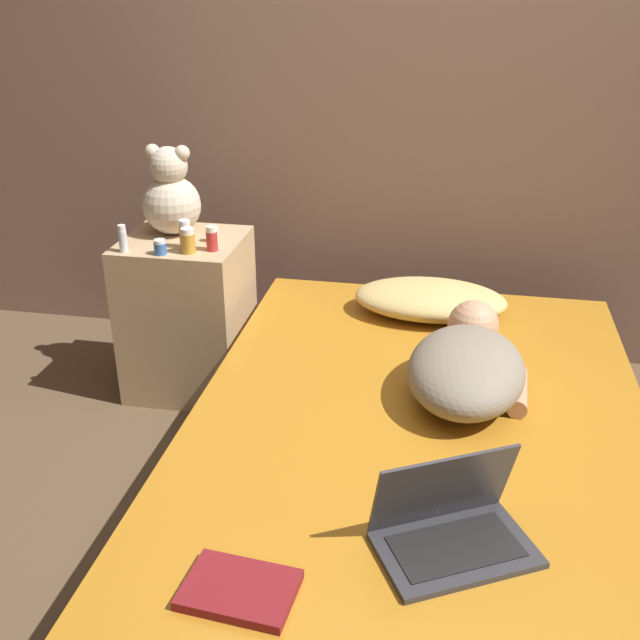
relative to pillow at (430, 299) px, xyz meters
The scene contains 15 objects.
ground_plane 0.90m from the pillow, 89.20° to the right, with size 12.00×12.00×0.00m, color brown.
wall_back 1.00m from the pillow, 88.89° to the left, with size 8.00×0.06×2.60m.
bed 0.81m from the pillow, 89.20° to the right, with size 1.39×2.07×0.40m.
nightstand 0.99m from the pillow, behind, with size 0.47×0.44×0.65m.
pillow is the anchor object (origin of this frame).
person_lying 0.58m from the pillow, 75.26° to the right, with size 0.39×0.70×0.19m.
laptop 1.28m from the pillow, 84.79° to the right, with size 0.42×0.37×0.23m.
teddy_bear 1.09m from the pillow, behind, with size 0.23×0.23×0.35m.
bottle_red 0.86m from the pillow, behind, with size 0.04×0.04×0.09m.
bottle_orange 0.96m from the pillow, behind, with size 0.05×0.05×0.11m.
bottle_white 0.88m from the pillow, behind, with size 0.04×0.04×0.06m.
bottle_clear 1.18m from the pillow, behind, with size 0.03×0.03×0.10m.
bottle_amber 0.94m from the pillow, 169.59° to the right, with size 0.05×0.05×0.10m.
bottle_blue 1.04m from the pillow, 168.71° to the right, with size 0.05×0.05×0.06m.
book 1.55m from the pillow, 101.96° to the right, with size 0.25×0.19×0.02m.
Camera 1 is at (0.06, -1.90, 1.62)m, focal length 42.00 mm.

